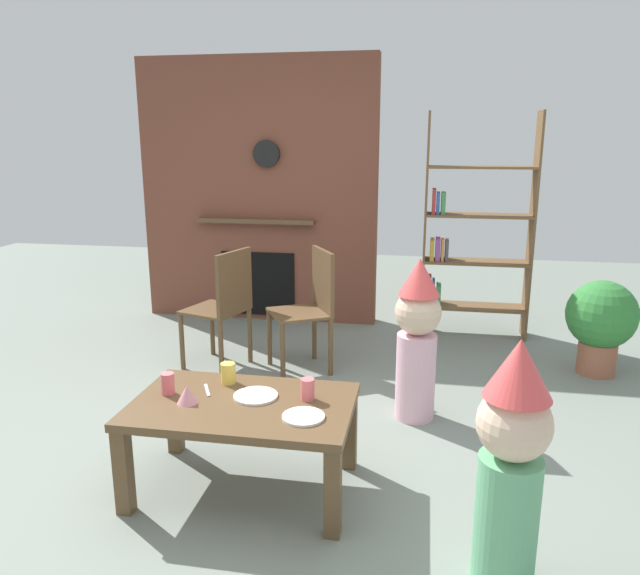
{
  "coord_description": "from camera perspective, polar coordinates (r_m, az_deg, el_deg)",
  "views": [
    {
      "loc": [
        0.72,
        -2.79,
        1.67
      ],
      "look_at": [
        0.15,
        0.4,
        0.87
      ],
      "focal_mm": 33.48,
      "sensor_mm": 36.0,
      "label": 1
    }
  ],
  "objects": [
    {
      "name": "potted_plant_tall",
      "position": [
        4.75,
        25.28,
        -2.83
      ],
      "size": [
        0.49,
        0.49,
        0.7
      ],
      "color": "#9E5B42",
      "rests_on": "ground_plane"
    },
    {
      "name": "child_with_cone_hat",
      "position": [
        2.39,
        17.81,
        -15.38
      ],
      "size": [
        0.27,
        0.27,
        0.99
      ],
      "rotation": [
        0.0,
        0.0,
        2.78
      ],
      "color": "#66B27F",
      "rests_on": "ground_plane"
    },
    {
      "name": "bookshelf",
      "position": [
        5.26,
        14.01,
        4.78
      ],
      "size": [
        0.9,
        0.28,
        1.9
      ],
      "color": "brown",
      "rests_on": "ground_plane"
    },
    {
      "name": "paper_cup_near_left",
      "position": [
        3.11,
        -8.77,
        -8.1
      ],
      "size": [
        0.07,
        0.07,
        0.11
      ],
      "primitive_type": "cylinder",
      "color": "#F2CC4C",
      "rests_on": "coffee_table"
    },
    {
      "name": "dining_chair_middle",
      "position": [
        4.37,
        -0.87,
        -1.45
      ],
      "size": [
        0.55,
        0.55,
        0.9
      ],
      "rotation": [
        0.0,
        0.0,
        3.66
      ],
      "color": "brown",
      "rests_on": "ground_plane"
    },
    {
      "name": "table_fork",
      "position": [
        3.06,
        -10.74,
        -9.62
      ],
      "size": [
        0.08,
        0.14,
        0.01
      ],
      "primitive_type": "cube",
      "rotation": [
        0.0,
        0.0,
        2.04
      ],
      "color": "silver",
      "rests_on": "coffee_table"
    },
    {
      "name": "paper_cup_near_right",
      "position": [
        3.04,
        -14.34,
        -8.89
      ],
      "size": [
        0.06,
        0.06,
        0.11
      ],
      "primitive_type": "cylinder",
      "color": "#E5666B",
      "rests_on": "coffee_table"
    },
    {
      "name": "birthday_cake_slice",
      "position": [
        2.93,
        -12.58,
        -9.92
      ],
      "size": [
        0.1,
        0.1,
        0.09
      ],
      "primitive_type": "cone",
      "color": "pink",
      "rests_on": "coffee_table"
    },
    {
      "name": "dining_chair_left",
      "position": [
        4.44,
        -9.09,
        -1.39
      ],
      "size": [
        0.5,
        0.5,
        0.9
      ],
      "rotation": [
        0.0,
        0.0,
        2.83
      ],
      "color": "brown",
      "rests_on": "ground_plane"
    },
    {
      "name": "paper_plate_rear",
      "position": [
        2.73,
        -1.6,
        -12.24
      ],
      "size": [
        0.19,
        0.19,
        0.01
      ],
      "primitive_type": "cylinder",
      "color": "white",
      "rests_on": "coffee_table"
    },
    {
      "name": "paper_plate_front",
      "position": [
        2.95,
        -6.17,
        -10.25
      ],
      "size": [
        0.22,
        0.22,
        0.01
      ],
      "primitive_type": "cylinder",
      "color": "white",
      "rests_on": "coffee_table"
    },
    {
      "name": "child_in_pink",
      "position": [
        3.63,
        9.27,
        -4.55
      ],
      "size": [
        0.28,
        0.28,
        1.0
      ],
      "rotation": [
        0.0,
        0.0,
        -2.28
      ],
      "color": "#EAB2C6",
      "rests_on": "ground_plane"
    },
    {
      "name": "ground_plane",
      "position": [
        3.33,
        -3.91,
        -16.22
      ],
      "size": [
        12.0,
        12.0,
        0.0
      ],
      "primitive_type": "plane",
      "color": "gray"
    },
    {
      "name": "paper_cup_center",
      "position": [
        2.89,
        -1.19,
        -9.7
      ],
      "size": [
        0.07,
        0.07,
        0.11
      ],
      "primitive_type": "cylinder",
      "color": "#E5666B",
      "rests_on": "coffee_table"
    },
    {
      "name": "coffee_table",
      "position": [
        2.94,
        -7.38,
        -12.08
      ],
      "size": [
        1.05,
        0.66,
        0.46
      ],
      "color": "brown",
      "rests_on": "ground_plane"
    },
    {
      "name": "brick_fireplace_feature",
      "position": [
        5.62,
        -5.88,
        8.98
      ],
      "size": [
        2.2,
        0.28,
        2.4
      ],
      "color": "brown",
      "rests_on": "ground_plane"
    }
  ]
}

